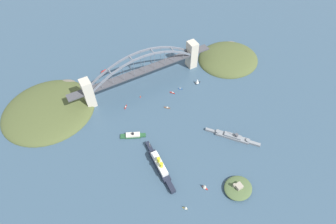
{
  "coord_description": "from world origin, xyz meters",
  "views": [
    {
      "loc": [
        130.0,
        307.38,
        322.08
      ],
      "look_at": [
        0.0,
        80.23,
        8.0
      ],
      "focal_mm": 29.08,
      "sensor_mm": 36.0,
      "label": 1
    }
  ],
  "objects": [
    {
      "name": "harbor_ferry_steamer",
      "position": [
        62.88,
        88.78,
        2.21
      ],
      "size": [
        35.46,
        21.73,
        7.41
      ],
      "color": "#23512D",
      "rests_on": "ground"
    },
    {
      "name": "seaplane_second_in_formation",
      "position": [
        49.52,
        -59.67,
        2.19
      ],
      "size": [
        10.28,
        8.48,
        5.01
      ],
      "color": "#B7B7B2",
      "rests_on": "ground"
    },
    {
      "name": "small_boat_6",
      "position": [
        -77.43,
        44.28,
        5.24
      ],
      "size": [
        10.62,
        6.29,
        11.35
      ],
      "color": "black",
      "rests_on": "ground"
    },
    {
      "name": "harbor_arch_bridge",
      "position": [
        -0.0,
        0.0,
        27.38
      ],
      "size": [
        249.18,
        17.58,
        63.55
      ],
      "color": "beige",
      "rests_on": "ground"
    },
    {
      "name": "seaplane_taxiing_near_bridge",
      "position": [
        -5.44,
        -27.23,
        1.86
      ],
      "size": [
        8.2,
        10.35,
        4.62
      ],
      "color": "#B7B7B2",
      "rests_on": "ground"
    },
    {
      "name": "small_boat_2",
      "position": [
        49.52,
        33.12,
        0.85
      ],
      "size": [
        6.24,
        6.67,
        2.34
      ],
      "color": "#B2231E",
      "rests_on": "ground"
    },
    {
      "name": "headland_east_shore",
      "position": [
        153.8,
        -21.9,
        0.0
      ],
      "size": [
        141.35,
        133.53,
        23.25
      ],
      "color": "#4C562D",
      "rests_on": "ground"
    },
    {
      "name": "channel_marker_buoy",
      "position": [
        19.83,
        24.87,
        1.12
      ],
      "size": [
        2.2,
        2.2,
        2.75
      ],
      "color": "red",
      "rests_on": "ground"
    },
    {
      "name": "small_boat_0",
      "position": [
        53.02,
        214.76,
        3.27
      ],
      "size": [
        5.25,
        5.73,
        7.04
      ],
      "color": "gold",
      "rests_on": "ground"
    },
    {
      "name": "ocean_liner",
      "position": [
        53.44,
        151.46,
        5.76
      ],
      "size": [
        12.25,
        81.37,
        20.19
      ],
      "color": "#1E2333",
      "rests_on": "ground"
    },
    {
      "name": "headland_west_shore",
      "position": [
        -163.15,
        18.4,
        0.0
      ],
      "size": [
        111.78,
        102.45,
        25.54
      ],
      "color": "#4C562D",
      "rests_on": "ground"
    },
    {
      "name": "small_boat_1",
      "position": [
        18.46,
        204.16,
        4.36
      ],
      "size": [
        6.04,
        8.22,
        9.43
      ],
      "color": "#B2231E",
      "rests_on": "ground"
    },
    {
      "name": "naval_cruiser",
      "position": [
        -59.55,
        162.17,
        2.82
      ],
      "size": [
        53.24,
        63.52,
        16.47
      ],
      "color": "gray",
      "rests_on": "ground"
    },
    {
      "name": "small_boat_4",
      "position": [
        -6.25,
        66.48,
        0.67
      ],
      "size": [
        7.85,
        7.72,
        1.86
      ],
      "color": "brown",
      "rests_on": "ground"
    },
    {
      "name": "fort_island_mid_harbor",
      "position": [
        -16.31,
        226.38,
        3.53
      ],
      "size": [
        35.91,
        32.52,
        11.84
      ],
      "color": "#4C6038",
      "rests_on": "ground"
    },
    {
      "name": "small_boat_5",
      "position": [
        -29.65,
        42.83,
        0.79
      ],
      "size": [
        6.18,
        7.91,
        2.14
      ],
      "color": "#B2231E",
      "rests_on": "ground"
    },
    {
      "name": "small_boat_3",
      "position": [
        -45.77,
        41.47,
        0.83
      ],
      "size": [
        6.04,
        5.29,
        2.24
      ],
      "color": "#234C8C",
      "rests_on": "ground"
    },
    {
      "name": "ground_plane",
      "position": [
        0.0,
        0.0,
        0.0
      ],
      "size": [
        1400.0,
        1400.0,
        0.0
      ],
      "primitive_type": "plane",
      "color": "#385166"
    }
  ]
}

